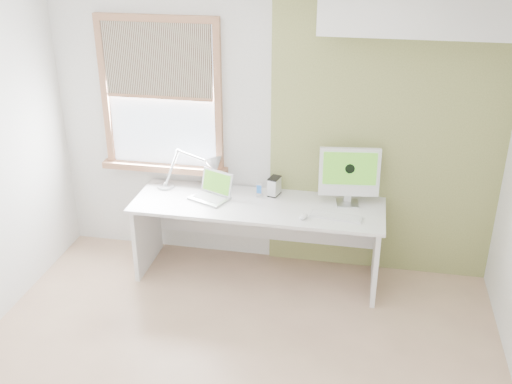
% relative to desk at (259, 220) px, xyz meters
% --- Properties ---
extents(room, '(4.04, 3.54, 2.64)m').
position_rel_desk_xyz_m(room, '(0.05, -1.44, 0.77)').
color(room, tan).
rests_on(room, ground).
extents(accent_wall, '(2.00, 0.02, 2.60)m').
position_rel_desk_xyz_m(accent_wall, '(1.05, 0.30, 0.77)').
color(accent_wall, olive).
rests_on(accent_wall, room).
extents(soffit, '(1.60, 0.40, 0.42)m').
position_rel_desk_xyz_m(soffit, '(1.25, 0.13, 1.87)').
color(soffit, white).
rests_on(soffit, room).
extents(window, '(1.20, 0.14, 1.42)m').
position_rel_desk_xyz_m(window, '(-0.95, 0.27, 1.01)').
color(window, '#956143').
rests_on(window, room).
extents(desk, '(2.20, 0.70, 0.73)m').
position_rel_desk_xyz_m(desk, '(0.00, 0.00, 0.00)').
color(desk, white).
rests_on(desk, room).
extents(desk_lamp, '(0.68, 0.31, 0.38)m').
position_rel_desk_xyz_m(desk_lamp, '(-0.54, 0.18, 0.39)').
color(desk_lamp, silver).
rests_on(desk_lamp, desk).
extents(laptop, '(0.41, 0.37, 0.23)m').
position_rel_desk_xyz_m(laptop, '(-0.42, -0.01, 0.25)').
color(laptop, silver).
rests_on(laptop, desk).
extents(phone_dock, '(0.08, 0.08, 0.12)m').
position_rel_desk_xyz_m(phone_dock, '(-0.02, 0.09, 0.23)').
color(phone_dock, silver).
rests_on(phone_dock, desk).
extents(external_drive, '(0.11, 0.15, 0.17)m').
position_rel_desk_xyz_m(external_drive, '(0.11, 0.15, 0.28)').
color(external_drive, silver).
rests_on(external_drive, desk).
extents(imac, '(0.52, 0.19, 0.51)m').
position_rel_desk_xyz_m(imac, '(0.77, 0.11, 0.48)').
color(imac, silver).
rests_on(imac, desk).
extents(keyboard, '(0.45, 0.18, 0.02)m').
position_rel_desk_xyz_m(keyboard, '(0.69, -0.19, 0.20)').
color(keyboard, white).
rests_on(keyboard, desk).
extents(mouse, '(0.09, 0.12, 0.03)m').
position_rel_desk_xyz_m(mouse, '(0.42, -0.25, 0.21)').
color(mouse, white).
rests_on(mouse, desk).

